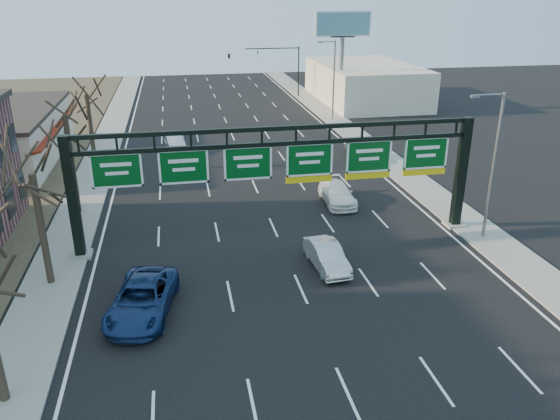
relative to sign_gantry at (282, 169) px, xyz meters
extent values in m
plane|color=black|center=(-0.16, -8.00, -4.63)|extent=(160.00, 160.00, 0.00)
cube|color=gray|center=(-12.96, 12.00, -4.57)|extent=(3.00, 120.00, 0.12)
cube|color=gray|center=(12.64, 12.00, -4.57)|extent=(3.00, 120.00, 0.12)
cube|color=white|center=(-0.16, 12.00, -4.62)|extent=(21.60, 120.00, 0.01)
cube|color=black|center=(-11.86, 0.00, -1.03)|extent=(0.55, 0.55, 7.20)
cube|color=gray|center=(-11.86, 0.00, -4.53)|extent=(1.20, 1.20, 0.20)
cube|color=black|center=(11.54, 0.00, -1.03)|extent=(0.55, 0.55, 7.20)
cube|color=gray|center=(11.54, 0.00, -4.53)|extent=(1.20, 1.20, 0.20)
cube|color=black|center=(-0.16, 0.00, 2.42)|extent=(23.40, 0.25, 0.25)
cube|color=black|center=(-0.16, 0.00, 1.52)|extent=(23.40, 0.25, 0.25)
cube|color=#044314|center=(-9.33, 0.00, 0.47)|extent=(2.80, 0.10, 2.00)
cube|color=#044314|center=(-5.66, 0.00, 0.47)|extent=(2.80, 0.10, 2.00)
cube|color=#044314|center=(-1.99, 0.00, 0.47)|extent=(2.80, 0.10, 2.00)
cube|color=#044314|center=(1.67, 0.00, 0.47)|extent=(2.80, 0.10, 2.00)
cube|color=yellow|center=(1.67, 0.00, -0.75)|extent=(2.80, 0.10, 0.40)
cube|color=#044314|center=(5.34, 0.00, 0.47)|extent=(2.80, 0.10, 2.00)
cube|color=yellow|center=(5.34, 0.00, -0.75)|extent=(2.80, 0.10, 0.40)
cube|color=#044314|center=(9.01, 0.00, 0.47)|extent=(2.80, 0.10, 2.00)
cube|color=yellow|center=(9.01, 0.00, -0.75)|extent=(2.80, 0.10, 0.40)
cube|color=maroon|center=(-16.56, 21.00, -1.63)|extent=(1.20, 18.00, 0.40)
cube|color=beige|center=(19.84, 42.00, -2.13)|extent=(12.00, 20.00, 5.00)
cylinder|color=#2B2318|center=(-12.96, -3.00, -1.47)|extent=(0.36, 0.36, 6.08)
cylinder|color=#2B2318|center=(-12.96, 7.00, -1.09)|extent=(0.36, 0.36, 6.84)
cylinder|color=#2B2318|center=(-12.96, 17.00, -1.28)|extent=(0.36, 0.36, 6.46)
cylinder|color=slate|center=(12.44, -2.00, -0.01)|extent=(0.20, 0.20, 9.00)
cylinder|color=slate|center=(11.54, -2.00, 4.39)|extent=(1.80, 0.12, 0.12)
cube|color=slate|center=(10.64, -2.00, 4.34)|extent=(0.50, 0.22, 0.15)
cylinder|color=slate|center=(12.44, 32.00, -0.01)|extent=(0.20, 0.20, 9.00)
cylinder|color=slate|center=(11.54, 32.00, 4.39)|extent=(1.80, 0.12, 0.12)
cube|color=slate|center=(10.64, 32.00, 4.34)|extent=(0.50, 0.22, 0.15)
cylinder|color=slate|center=(14.84, 37.00, -0.13)|extent=(0.50, 0.50, 9.00)
cube|color=slate|center=(14.84, 37.00, 4.37)|extent=(3.00, 0.30, 0.20)
cube|color=white|center=(14.84, 37.00, 5.87)|extent=(7.00, 0.30, 3.00)
cube|color=teal|center=(14.84, 36.80, 5.87)|extent=(6.60, 0.05, 2.60)
cylinder|color=black|center=(11.64, 47.00, -1.13)|extent=(0.18, 0.18, 7.00)
cylinder|color=black|center=(7.84, 47.00, 2.17)|extent=(7.60, 0.14, 0.14)
imported|color=black|center=(5.84, 47.00, 1.37)|extent=(0.20, 0.20, 1.00)
imported|color=black|center=(1.84, 47.00, 1.37)|extent=(0.54, 0.54, 1.62)
imported|color=navy|center=(-8.08, -6.84, -3.83)|extent=(3.72, 6.15, 1.60)
imported|color=silver|center=(1.77, -3.98, -3.93)|extent=(1.80, 4.36, 1.40)
imported|color=white|center=(5.16, 5.50, -3.92)|extent=(2.11, 4.97, 1.43)
imported|color=#434548|center=(10.34, 15.40, -3.88)|extent=(2.20, 4.58, 1.51)
imported|color=silver|center=(-6.12, 21.63, -3.90)|extent=(2.09, 4.61, 1.47)
camera|label=1|loc=(-5.89, -30.01, 9.79)|focal=35.00mm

